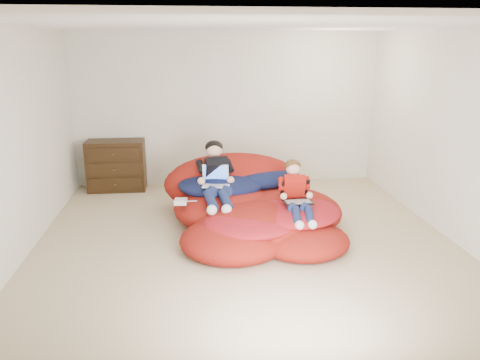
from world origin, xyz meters
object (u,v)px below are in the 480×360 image
object	(u,v)px
dresser	(117,165)
younger_boy	(296,191)
beanbag_pile	(253,208)
laptop_white	(216,180)
laptop_black	(296,196)
older_boy	(216,174)

from	to	relation	value
dresser	younger_boy	bearing A→B (deg)	-42.84
beanbag_pile	laptop_white	xyz separation A→B (m)	(-0.46, 0.10, 0.36)
beanbag_pile	laptop_black	size ratio (longest dim) A/B	6.38
laptop_white	older_boy	bearing A→B (deg)	90.00
beanbag_pile	younger_boy	distance (m)	0.70
dresser	younger_boy	size ratio (longest dim) A/B	1.02
older_boy	younger_boy	bearing A→B (deg)	-31.56
dresser	beanbag_pile	bearing A→B (deg)	-43.52
older_boy	laptop_white	size ratio (longest dim) A/B	2.91
older_boy	laptop_white	xyz separation A→B (m)	(0.00, -0.07, -0.06)
younger_boy	beanbag_pile	bearing A→B (deg)	140.15
younger_boy	laptop_black	xyz separation A→B (m)	(-0.00, -0.02, -0.05)
younger_boy	laptop_white	xyz separation A→B (m)	(-0.93, 0.50, 0.03)
dresser	laptop_white	world-z (taller)	dresser
laptop_black	laptop_white	bearing A→B (deg)	150.79
younger_boy	laptop_black	distance (m)	0.06
younger_boy	laptop_white	world-z (taller)	younger_boy
older_boy	laptop_black	bearing A→B (deg)	-32.59
younger_boy	dresser	bearing A→B (deg)	137.16
older_boy	laptop_black	distance (m)	1.12
dresser	laptop_black	size ratio (longest dim) A/B	2.43
beanbag_pile	younger_boy	size ratio (longest dim) A/B	2.69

